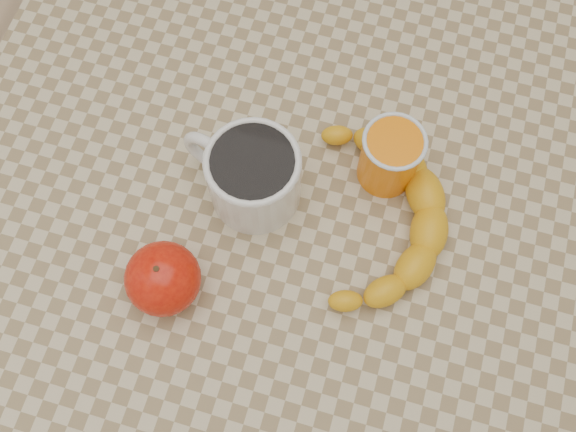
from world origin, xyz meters
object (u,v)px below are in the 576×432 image
(coffee_mug, at_px, (252,175))
(banana, at_px, (378,217))
(table, at_px, (288,247))
(orange_juice_glass, at_px, (390,157))
(apple, at_px, (163,279))

(coffee_mug, xyz_separation_m, banana, (0.14, 0.00, -0.03))
(table, distance_m, banana, 0.14)
(table, bearing_deg, orange_juice_glass, 44.99)
(coffee_mug, bearing_deg, orange_juice_glass, 25.15)
(banana, bearing_deg, table, -172.03)
(orange_juice_glass, xyz_separation_m, apple, (-0.19, -0.19, -0.01))
(orange_juice_glass, height_order, banana, orange_juice_glass)
(table, height_order, orange_juice_glass, orange_juice_glass)
(table, bearing_deg, apple, -133.68)
(table, height_order, banana, banana)
(apple, relative_size, banana, 0.33)
(banana, bearing_deg, orange_juice_glass, 86.80)
(coffee_mug, bearing_deg, table, -27.82)
(apple, bearing_deg, banana, 33.99)
(apple, bearing_deg, orange_juice_glass, 45.70)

